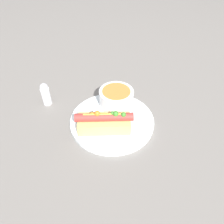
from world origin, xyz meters
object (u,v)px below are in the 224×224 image
at_px(soup_bowl, 116,97).
at_px(spoon, 104,103).
at_px(salt_shaker, 46,94).
at_px(hot_dog, 104,122).

distance_m(soup_bowl, spoon, 0.05).
bearing_deg(spoon, soup_bowl, -46.54).
relative_size(soup_bowl, salt_shaker, 1.36).
distance_m(soup_bowl, salt_shaker, 0.23).
bearing_deg(spoon, hot_dog, -131.89).
bearing_deg(soup_bowl, salt_shaker, -153.29).
relative_size(hot_dog, salt_shaker, 1.97).
bearing_deg(salt_shaker, hot_dog, -1.42).
relative_size(hot_dog, soup_bowl, 1.45).
height_order(hot_dog, salt_shaker, salt_shaker).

